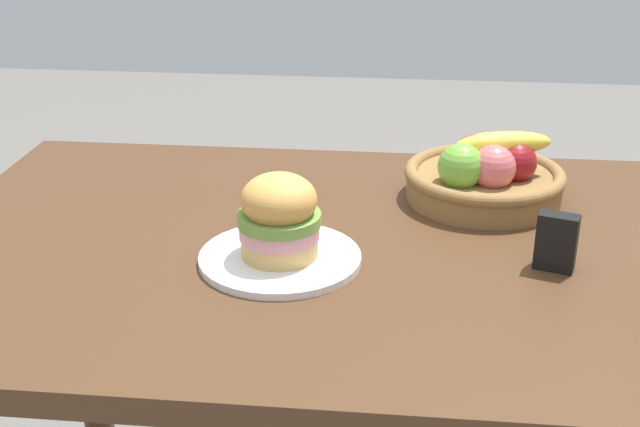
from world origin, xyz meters
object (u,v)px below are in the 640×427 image
at_px(plate, 280,258).
at_px(sandwich, 279,216).
at_px(fruit_basket, 485,175).
at_px(napkin_holder, 556,242).

height_order(plate, sandwich, sandwich).
distance_m(fruit_basket, napkin_holder, 0.28).
bearing_deg(plate, sandwich, 45.00).
height_order(plate, fruit_basket, fruit_basket).
bearing_deg(napkin_holder, plate, -159.15).
bearing_deg(napkin_holder, sandwich, -159.15).
xyz_separation_m(plate, fruit_basket, (0.33, 0.29, 0.04)).
bearing_deg(fruit_basket, plate, -139.27).
bearing_deg(fruit_basket, napkin_holder, -71.62).
distance_m(plate, sandwich, 0.07).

